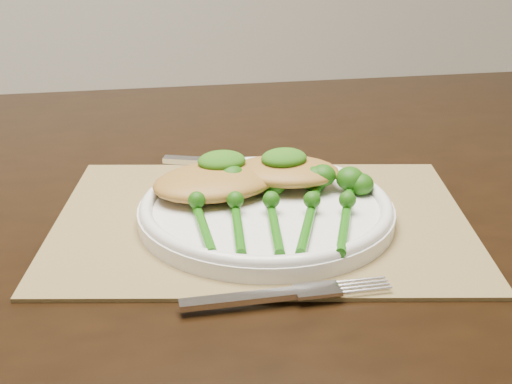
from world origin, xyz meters
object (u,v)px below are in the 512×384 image
object	(u,v)px
dinner_plate	(266,209)
placemat	(262,220)
chicken_fillet_left	(217,181)
broccolini_bundle	(273,218)

from	to	relation	value
dinner_plate	placemat	bearing A→B (deg)	128.78
placemat	dinner_plate	distance (m)	0.01
placemat	chicken_fillet_left	xyz separation A→B (m)	(-0.04, 0.04, 0.03)
placemat	broccolini_bundle	world-z (taller)	broccolini_bundle
placemat	broccolini_bundle	distance (m)	0.05
dinner_plate	chicken_fillet_left	size ratio (longest dim) A/B	1.88
dinner_plate	chicken_fillet_left	bearing A→B (deg)	128.99
chicken_fillet_left	broccolini_bundle	xyz separation A→B (m)	(0.03, -0.09, -0.01)
dinner_plate	broccolini_bundle	size ratio (longest dim) A/B	1.17
placemat	dinner_plate	size ratio (longest dim) A/B	1.62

